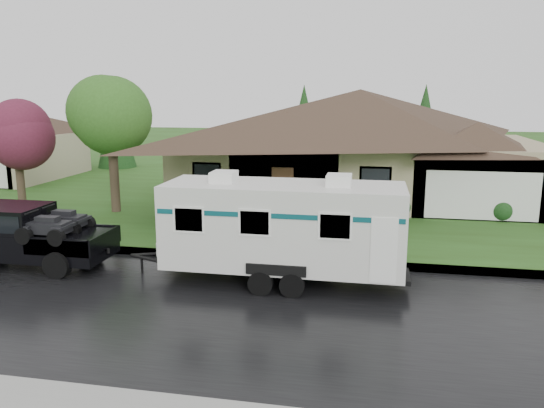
{
  "coord_description": "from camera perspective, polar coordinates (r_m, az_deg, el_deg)",
  "views": [
    {
      "loc": [
        2.77,
        -14.49,
        5.52
      ],
      "look_at": [
        -0.39,
        2.0,
        2.02
      ],
      "focal_mm": 35.0,
      "sensor_mm": 36.0,
      "label": 1
    }
  ],
  "objects": [
    {
      "name": "road",
      "position": [
        13.93,
        -1.54,
        -11.56
      ],
      "size": [
        140.0,
        8.0,
        0.01
      ],
      "primitive_type": "cube",
      "color": "black",
      "rests_on": "ground"
    },
    {
      "name": "tree_red",
      "position": [
        27.34,
        -25.83,
        6.66
      ],
      "size": [
        3.04,
        3.04,
        5.03
      ],
      "color": "#382B1E",
      "rests_on": "lawn"
    },
    {
      "name": "curb",
      "position": [
        17.82,
        1.4,
        -6.03
      ],
      "size": [
        140.0,
        0.5,
        0.15
      ],
      "primitive_type": "cube",
      "color": "gray",
      "rests_on": "ground"
    },
    {
      "name": "ground",
      "position": [
        15.75,
        0.03,
        -8.75
      ],
      "size": [
        140.0,
        140.0,
        0.0
      ],
      "primitive_type": "plane",
      "color": "#294A17",
      "rests_on": "ground"
    },
    {
      "name": "lawn",
      "position": [
        30.11,
        5.4,
        1.31
      ],
      "size": [
        140.0,
        26.0,
        0.15
      ],
      "primitive_type": "cube",
      "color": "#294A17",
      "rests_on": "ground"
    },
    {
      "name": "tree_left_green",
      "position": [
        25.2,
        -16.97,
        9.01
      ],
      "size": [
        3.81,
        3.81,
        6.31
      ],
      "color": "#382B1E",
      "rests_on": "lawn"
    },
    {
      "name": "pickup_truck",
      "position": [
        19.2,
        -25.71,
        -2.85
      ],
      "size": [
        5.95,
        2.26,
        1.98
      ],
      "color": "black",
      "rests_on": "ground"
    },
    {
      "name": "travel_trailer",
      "position": [
        15.53,
        1.23,
        -2.3
      ],
      "size": [
        7.33,
        2.58,
        3.29
      ],
      "color": "silver",
      "rests_on": "ground"
    },
    {
      "name": "shrub_row",
      "position": [
        24.29,
        8.82,
        0.07
      ],
      "size": [
        13.6,
        1.0,
        1.0
      ],
      "color": "#143814",
      "rests_on": "lawn"
    },
    {
      "name": "house_main",
      "position": [
        28.39,
        9.96,
        7.71
      ],
      "size": [
        19.44,
        10.8,
        6.9
      ],
      "color": "tan",
      "rests_on": "lawn"
    }
  ]
}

